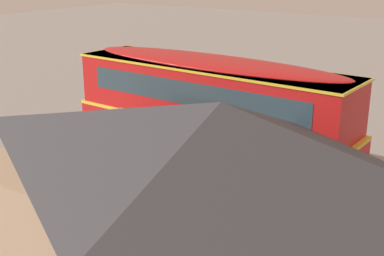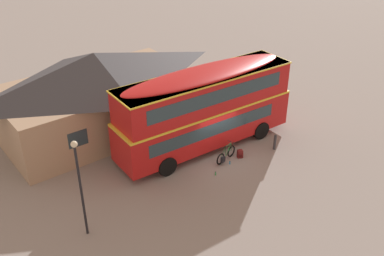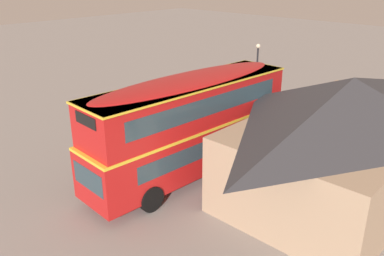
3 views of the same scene
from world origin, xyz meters
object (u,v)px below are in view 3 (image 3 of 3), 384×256
at_px(touring_bicycle, 164,155).
at_px(water_bottle_blue_sports, 160,157).
at_px(kerb_bollard, 104,167).
at_px(double_decker_bus, 191,122).
at_px(backpack_on_ground, 148,161).
at_px(street_lamp, 257,73).
at_px(water_bottle_green_metal, 173,147).

bearing_deg(touring_bicycle, water_bottle_blue_sports, -95.39).
bearing_deg(kerb_bollard, water_bottle_blue_sports, 172.85).
bearing_deg(kerb_bollard, double_decker_bus, 138.41).
relative_size(backpack_on_ground, kerb_bollard, 0.53).
height_order(backpack_on_ground, street_lamp, street_lamp).
relative_size(backpack_on_ground, water_bottle_green_metal, 2.36).
height_order(water_bottle_blue_sports, water_bottle_green_metal, water_bottle_green_metal).
bearing_deg(touring_bicycle, backpack_on_ground, -15.08).
distance_m(touring_bicycle, street_lamp, 9.13).
bearing_deg(street_lamp, water_bottle_green_metal, -0.42).
bearing_deg(street_lamp, kerb_bollard, -0.60).
relative_size(double_decker_bus, water_bottle_green_metal, 49.82).
distance_m(double_decker_bus, backpack_on_ground, 3.31).
xyz_separation_m(backpack_on_ground, water_bottle_green_metal, (-2.22, -0.50, -0.17)).
distance_m(street_lamp, kerb_bollard, 12.06).
bearing_deg(touring_bicycle, double_decker_bus, 89.11).
bearing_deg(touring_bicycle, street_lamp, -175.56).
relative_size(backpack_on_ground, street_lamp, 0.11).
bearing_deg(double_decker_bus, water_bottle_blue_sports, -91.69).
height_order(double_decker_bus, water_bottle_green_metal, double_decker_bus).
bearing_deg(double_decker_bus, street_lamp, -163.57).
distance_m(backpack_on_ground, street_lamp, 9.98).
relative_size(water_bottle_blue_sports, water_bottle_green_metal, 0.99).
bearing_deg(backpack_on_ground, double_decker_bus, 111.58).
distance_m(double_decker_bus, kerb_bollard, 4.61).
bearing_deg(kerb_bollard, water_bottle_green_metal, 179.09).
height_order(water_bottle_green_metal, kerb_bollard, kerb_bollard).
height_order(backpack_on_ground, water_bottle_blue_sports, backpack_on_ground).
relative_size(water_bottle_blue_sports, kerb_bollard, 0.22).
height_order(double_decker_bus, water_bottle_blue_sports, double_decker_bus).
bearing_deg(street_lamp, touring_bicycle, 4.44).
bearing_deg(water_bottle_green_metal, water_bottle_blue_sports, 13.87).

